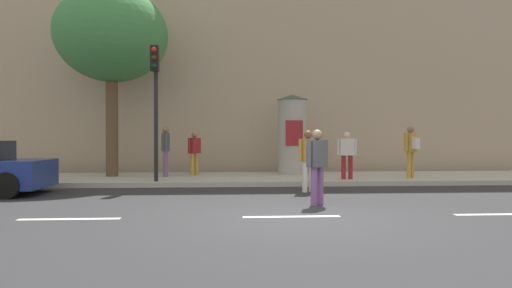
{
  "coord_description": "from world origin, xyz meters",
  "views": [
    {
      "loc": [
        -1.14,
        -7.91,
        1.43
      ],
      "look_at": [
        -0.53,
        2.0,
        1.32
      ],
      "focal_mm": 30.44,
      "sensor_mm": 36.0,
      "label": 1
    }
  ],
  "objects": [
    {
      "name": "pedestrian_with_bag",
      "position": [
        4.8,
        5.94,
        1.18
      ],
      "size": [
        0.51,
        0.51,
        1.72
      ],
      "color": "#B78C33",
      "rests_on": "sidewalk_curb"
    },
    {
      "name": "poster_column",
      "position": [
        1.16,
        7.89,
        1.63
      ],
      "size": [
        1.13,
        1.13,
        2.92
      ],
      "color": "#9E9B93",
      "rests_on": "sidewalk_curb"
    },
    {
      "name": "ground_plane",
      "position": [
        0.0,
        0.0,
        0.0
      ],
      "size": [
        80.0,
        80.0,
        0.0
      ],
      "primitive_type": "plane",
      "color": "#2B2B2D"
    },
    {
      "name": "lane_markings",
      "position": [
        0.0,
        0.0,
        0.0
      ],
      "size": [
        25.8,
        0.16,
        0.01
      ],
      "color": "silver",
      "rests_on": "ground_plane"
    },
    {
      "name": "pedestrian_in_red_top",
      "position": [
        0.98,
        3.72,
        0.98
      ],
      "size": [
        0.56,
        0.43,
        1.66
      ],
      "color": "silver",
      "rests_on": "ground_plane"
    },
    {
      "name": "pedestrian_with_backpack",
      "position": [
        -3.32,
        7.04,
        1.15
      ],
      "size": [
        0.33,
        0.55,
        1.72
      ],
      "color": "#724C84",
      "rests_on": "sidewalk_curb"
    },
    {
      "name": "pedestrian_in_dark_shirt",
      "position": [
        2.6,
        5.69,
        1.03
      ],
      "size": [
        0.61,
        0.3,
        1.51
      ],
      "color": "maroon",
      "rests_on": "sidewalk_curb"
    },
    {
      "name": "street_tree",
      "position": [
        -5.19,
        7.31,
        4.99
      ],
      "size": [
        3.81,
        3.81,
        6.5
      ],
      "color": "brown",
      "rests_on": "sidewalk_curb"
    },
    {
      "name": "traffic_light",
      "position": [
        -3.36,
        5.24,
        2.89
      ],
      "size": [
        0.24,
        0.45,
        4.06
      ],
      "color": "black",
      "rests_on": "sidewalk_curb"
    },
    {
      "name": "pedestrian_near_pole",
      "position": [
        0.76,
        1.38,
        0.96
      ],
      "size": [
        0.5,
        0.48,
        1.64
      ],
      "color": "#724C84",
      "rests_on": "ground_plane"
    },
    {
      "name": "pedestrian_in_light_jacket",
      "position": [
        -2.38,
        7.53,
        1.04
      ],
      "size": [
        0.45,
        0.48,
        1.54
      ],
      "color": "#B78C33",
      "rests_on": "sidewalk_curb"
    },
    {
      "name": "building_backdrop",
      "position": [
        0.0,
        12.0,
        5.33
      ],
      "size": [
        36.0,
        5.0,
        10.66
      ],
      "primitive_type": "cube",
      "color": "tan",
      "rests_on": "ground_plane"
    },
    {
      "name": "sidewalk_curb",
      "position": [
        0.0,
        7.0,
        0.07
      ],
      "size": [
        36.0,
        4.0,
        0.15
      ],
      "primitive_type": "cube",
      "color": "#B2ADA3",
      "rests_on": "ground_plane"
    }
  ]
}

